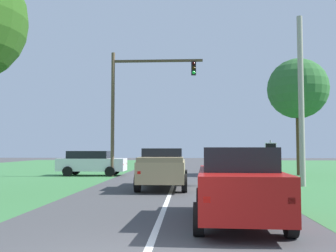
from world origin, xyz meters
TOP-DOWN VIEW (x-y plane):
  - ground_plane at (0.00, 10.32)m, footprint 120.00×120.00m
  - red_suv_near at (2.02, 4.01)m, footprint 2.35×5.02m
  - pickup_truck_lead at (-0.42, 11.97)m, footprint 2.27×5.10m
  - traffic_light at (-2.89, 19.46)m, footprint 6.24×0.40m
  - keep_moving_sign at (5.01, 13.85)m, footprint 0.60×0.09m
  - oak_tree_right at (8.61, 21.32)m, footprint 4.28×4.28m
  - crossing_suv_far at (-5.99, 20.30)m, footprint 4.66×2.02m
  - utility_pole_right at (6.48, 13.44)m, footprint 0.28×0.28m

SIDE VIEW (x-z plane):
  - ground_plane at x=0.00m, z-range 0.00..0.00m
  - crossing_suv_far at x=-5.99m, z-range 0.05..1.77m
  - pickup_truck_lead at x=-0.42m, z-range 0.04..1.93m
  - red_suv_near at x=2.02m, z-range 0.06..1.97m
  - keep_moving_sign at x=5.01m, z-range 0.33..2.65m
  - utility_pole_right at x=6.48m, z-range 0.00..8.66m
  - traffic_light at x=-2.89m, z-range 1.21..9.66m
  - oak_tree_right at x=8.61m, z-range 1.98..10.29m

